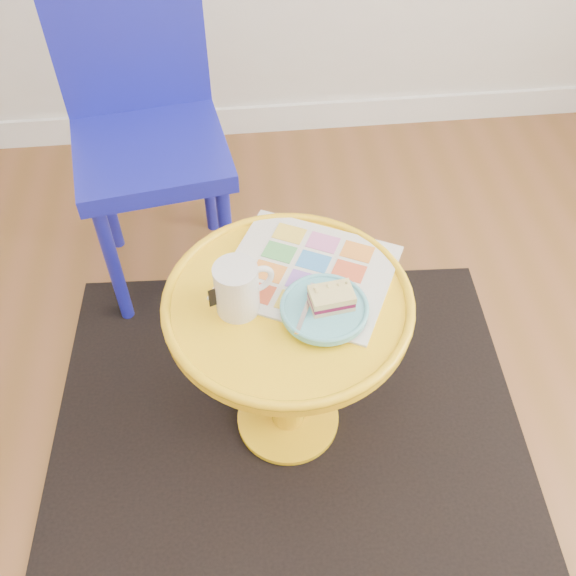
{
  "coord_description": "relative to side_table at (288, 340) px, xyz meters",
  "views": [
    {
      "loc": [
        0.13,
        -0.32,
        1.61
      ],
      "look_at": [
        0.23,
        0.59,
        0.57
      ],
      "focal_mm": 40.0,
      "sensor_mm": 36.0,
      "label": 1
    }
  ],
  "objects": [
    {
      "name": "chair",
      "position": [
        -0.34,
        0.7,
        0.17
      ],
      "size": [
        0.49,
        0.49,
        0.96
      ],
      "rotation": [
        0.0,
        0.0,
        0.15
      ],
      "color": "#181B9F",
      "rests_on": "ground"
    },
    {
      "name": "cake_slice",
      "position": [
        0.09,
        -0.05,
        0.2
      ],
      "size": [
        0.1,
        0.07,
        0.04
      ],
      "rotation": [
        0.0,
        0.0,
        0.13
      ],
      "color": "#D3BC8C",
      "rests_on": "plate"
    },
    {
      "name": "plate",
      "position": [
        0.07,
        -0.05,
        0.17
      ],
      "size": [
        0.19,
        0.19,
        0.02
      ],
      "color": "#5EB8C7",
      "rests_on": "newspaper"
    },
    {
      "name": "mug",
      "position": [
        -0.11,
        -0.01,
        0.21
      ],
      "size": [
        0.13,
        0.1,
        0.12
      ],
      "rotation": [
        0.0,
        0.0,
        0.35
      ],
      "color": "silver",
      "rests_on": "side_table"
    },
    {
      "name": "newspaper",
      "position": [
        0.06,
        0.07,
        0.15
      ],
      "size": [
        0.47,
        0.44,
        0.01
      ],
      "primitive_type": "cube",
      "rotation": [
        0.0,
        0.0,
        -0.47
      ],
      "color": "silver",
      "rests_on": "side_table"
    },
    {
      "name": "side_table",
      "position": [
        0.0,
        0.0,
        0.0
      ],
      "size": [
        0.56,
        0.56,
        0.53
      ],
      "color": "yellow",
      "rests_on": "ground"
    },
    {
      "name": "fork",
      "position": [
        0.04,
        -0.05,
        0.18
      ],
      "size": [
        0.07,
        0.14,
        0.0
      ],
      "rotation": [
        0.0,
        0.0,
        -0.41
      ],
      "color": "silver",
      "rests_on": "plate"
    },
    {
      "name": "rug",
      "position": [
        -0.0,
        0.0,
        -0.38
      ],
      "size": [
        1.36,
        1.17,
        0.01
      ],
      "primitive_type": "cube",
      "rotation": [
        0.0,
        0.0,
        -0.05
      ],
      "color": "black",
      "rests_on": "ground"
    }
  ]
}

